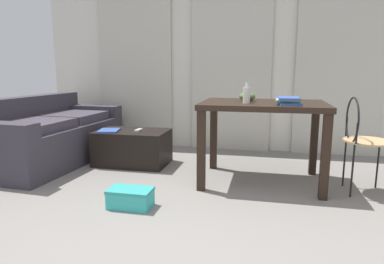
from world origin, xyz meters
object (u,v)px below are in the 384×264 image
(shoebox, at_px, (130,198))
(craft_table, at_px, (263,114))
(coffee_table, at_px, (133,147))
(magazine, at_px, (109,130))
(book_stack, at_px, (289,101))
(tv_remote_primary, at_px, (139,130))
(bottle_near, at_px, (246,95))
(couch, at_px, (50,136))
(scissors, at_px, (281,100))
(bowl, at_px, (247,97))
(wire_chair, at_px, (360,133))

(shoebox, bearing_deg, craft_table, 40.92)
(coffee_table, height_order, magazine, magazine)
(book_stack, height_order, tv_remote_primary, book_stack)
(magazine, bearing_deg, shoebox, -70.39)
(bottle_near, relative_size, magazine, 0.74)
(couch, bearing_deg, shoebox, -36.07)
(scissors, height_order, shoebox, scissors)
(scissors, relative_size, magazine, 0.46)
(bottle_near, bearing_deg, coffee_table, 159.81)
(craft_table, relative_size, scissors, 9.50)
(craft_table, distance_m, bowl, 0.24)
(scissors, bearing_deg, bottle_near, -132.92)
(craft_table, relative_size, bowl, 7.25)
(bowl, bearing_deg, bottle_near, -88.36)
(book_stack, bearing_deg, tv_remote_primary, 162.60)
(coffee_table, relative_size, shoebox, 2.34)
(book_stack, bearing_deg, wire_chair, 7.67)
(bottle_near, bearing_deg, scissors, 47.08)
(bottle_near, relative_size, tv_remote_primary, 1.28)
(coffee_table, bearing_deg, craft_table, -12.44)
(craft_table, bearing_deg, tv_remote_primary, 167.15)
(bottle_near, bearing_deg, magazine, 166.08)
(tv_remote_primary, height_order, magazine, tv_remote_primary)
(craft_table, distance_m, book_stack, 0.32)
(couch, bearing_deg, tv_remote_primary, 6.30)
(craft_table, height_order, bottle_near, bottle_near)
(bowl, height_order, shoebox, bowl)
(scissors, bearing_deg, shoebox, -138.12)
(book_stack, bearing_deg, shoebox, -150.81)
(magazine, bearing_deg, book_stack, -25.47)
(couch, relative_size, bottle_near, 9.62)
(couch, xyz_separation_m, craft_table, (2.45, -0.20, 0.35))
(bottle_near, distance_m, tv_remote_primary, 1.40)
(book_stack, height_order, magazine, book_stack)
(shoebox, bearing_deg, scissors, 41.88)
(wire_chair, distance_m, magazine, 2.56)
(craft_table, distance_m, wire_chair, 0.85)
(scissors, height_order, magazine, scissors)
(bottle_near, distance_m, book_stack, 0.37)
(tv_remote_primary, xyz_separation_m, shoebox, (0.39, -1.18, -0.33))
(wire_chair, bearing_deg, scissors, 157.17)
(coffee_table, relative_size, bottle_near, 4.22)
(tv_remote_primary, bearing_deg, shoebox, -71.14)
(couch, relative_size, wire_chair, 2.16)
(coffee_table, xyz_separation_m, shoebox, (0.47, -1.19, -0.12))
(coffee_table, relative_size, tv_remote_primary, 5.41)
(couch, xyz_separation_m, book_stack, (2.67, -0.38, 0.50))
(wire_chair, height_order, shoebox, wire_chair)
(wire_chair, xyz_separation_m, shoebox, (-1.83, -0.76, -0.46))
(couch, relative_size, scissors, 15.25)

